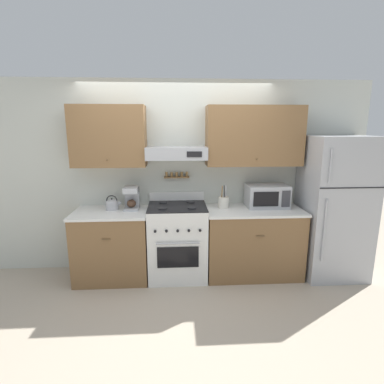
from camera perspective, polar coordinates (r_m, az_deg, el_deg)
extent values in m
plane|color=#B2A38E|center=(3.89, -2.63, -17.76)|extent=(16.00, 16.00, 0.00)
cube|color=silver|center=(4.11, -2.95, 2.90)|extent=(5.20, 0.08, 2.55)
cube|color=brown|center=(3.94, -15.57, 10.19)|extent=(0.92, 0.33, 0.75)
sphere|color=brown|center=(3.78, -15.88, 5.89)|extent=(0.02, 0.02, 0.02)
cube|color=brown|center=(3.99, 11.73, 10.40)|extent=(1.23, 0.33, 0.75)
sphere|color=brown|center=(3.84, 12.23, 6.16)|extent=(0.02, 0.02, 0.02)
cube|color=#ADAFB5|center=(3.85, -2.97, 7.41)|extent=(0.77, 0.37, 0.16)
cube|color=black|center=(3.67, 0.46, 7.19)|extent=(0.19, 0.01, 0.07)
cube|color=brown|center=(4.03, -2.94, 2.84)|extent=(0.34, 0.07, 0.02)
cylinder|color=olive|center=(4.03, -4.88, 3.38)|extent=(0.03, 0.03, 0.06)
cylinder|color=olive|center=(4.03, -3.92, 3.39)|extent=(0.03, 0.03, 0.06)
cylinder|color=olive|center=(4.03, -2.95, 3.41)|extent=(0.03, 0.03, 0.06)
cylinder|color=olive|center=(4.03, -1.98, 3.42)|extent=(0.03, 0.03, 0.06)
cylinder|color=olive|center=(4.03, -1.01, 3.43)|extent=(0.03, 0.03, 0.06)
cube|color=brown|center=(4.08, -14.87, -9.88)|extent=(0.92, 0.63, 0.87)
cube|color=white|center=(3.93, -15.23, -3.78)|extent=(0.94, 0.66, 0.03)
cylinder|color=brown|center=(3.70, -16.05, -8.71)|extent=(0.10, 0.01, 0.01)
cube|color=brown|center=(4.13, 11.43, -9.43)|extent=(1.23, 0.63, 0.87)
cube|color=white|center=(3.99, 11.70, -3.39)|extent=(1.25, 0.66, 0.03)
cylinder|color=brown|center=(3.76, 12.85, -8.22)|extent=(0.10, 0.01, 0.01)
cube|color=white|center=(3.98, -2.77, -9.41)|extent=(0.74, 0.63, 0.95)
cube|color=black|center=(3.71, -2.69, -12.32)|extent=(0.50, 0.01, 0.27)
cylinder|color=#ADAFB5|center=(3.62, -2.72, -9.74)|extent=(0.52, 0.02, 0.02)
cube|color=black|center=(3.83, -2.84, -2.70)|extent=(0.74, 0.63, 0.01)
cylinder|color=#232326|center=(3.68, -5.59, -3.13)|extent=(0.11, 0.11, 0.02)
cylinder|color=#232326|center=(3.68, -0.05, -3.05)|extent=(0.11, 0.11, 0.02)
cylinder|color=#232326|center=(3.97, -5.44, -1.97)|extent=(0.11, 0.11, 0.02)
cylinder|color=#232326|center=(3.97, -0.31, -1.91)|extent=(0.11, 0.11, 0.02)
cylinder|color=black|center=(3.58, -7.04, -7.43)|extent=(0.03, 0.02, 0.03)
cylinder|color=black|center=(3.58, -4.90, -7.41)|extent=(0.03, 0.02, 0.03)
cylinder|color=black|center=(3.58, -2.75, -7.39)|extent=(0.03, 0.02, 0.03)
cylinder|color=black|center=(3.58, -0.60, -7.35)|extent=(0.03, 0.02, 0.03)
cylinder|color=black|center=(3.59, 1.54, -7.31)|extent=(0.03, 0.02, 0.03)
cube|color=white|center=(4.09, -2.90, -0.78)|extent=(0.74, 0.04, 0.11)
cube|color=#ADAFB5|center=(4.33, 25.42, -2.64)|extent=(0.79, 0.71, 1.84)
cube|color=black|center=(3.96, 28.31, 0.69)|extent=(0.79, 0.01, 0.01)
cylinder|color=#ADAFB5|center=(3.76, 24.90, 4.46)|extent=(0.02, 0.02, 0.40)
cylinder|color=#ADAFB5|center=(3.93, 23.88, -6.76)|extent=(0.02, 0.02, 0.77)
cylinder|color=#B7B7BC|center=(3.99, -14.98, -2.54)|extent=(0.16, 0.16, 0.10)
ellipsoid|color=#B7B7BC|center=(3.98, -15.02, -1.83)|extent=(0.15, 0.15, 0.06)
sphere|color=black|center=(3.97, -15.05, -1.28)|extent=(0.02, 0.02, 0.02)
cylinder|color=#B7B7BC|center=(3.97, -13.92, -2.32)|extent=(0.10, 0.04, 0.08)
torus|color=black|center=(3.98, -15.04, -1.58)|extent=(0.14, 0.01, 0.14)
cube|color=#ADAFB5|center=(3.96, -11.38, -3.02)|extent=(0.18, 0.25, 0.03)
cube|color=#ADAFB5|center=(4.01, -11.30, -0.87)|extent=(0.18, 0.08, 0.29)
cube|color=#ADAFB5|center=(3.89, -11.55, 0.41)|extent=(0.18, 0.21, 0.07)
ellipsoid|color=#4C3323|center=(3.92, -11.46, -2.15)|extent=(0.12, 0.12, 0.10)
cube|color=#ADAFB5|center=(4.09, 14.07, -0.73)|extent=(0.54, 0.34, 0.30)
cube|color=black|center=(3.91, 13.93, -1.33)|extent=(0.32, 0.01, 0.19)
cube|color=#38383D|center=(3.99, 17.47, -1.25)|extent=(0.11, 0.01, 0.21)
cylinder|color=silver|center=(3.96, 6.02, -1.98)|extent=(0.14, 0.14, 0.15)
cylinder|color=olive|center=(3.91, 5.74, 0.07)|extent=(0.01, 0.05, 0.16)
cylinder|color=#28282B|center=(3.93, 6.17, 0.12)|extent=(0.01, 0.04, 0.16)
cylinder|color=#B2B2B7|center=(3.94, 6.45, 0.15)|extent=(0.01, 0.03, 0.16)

